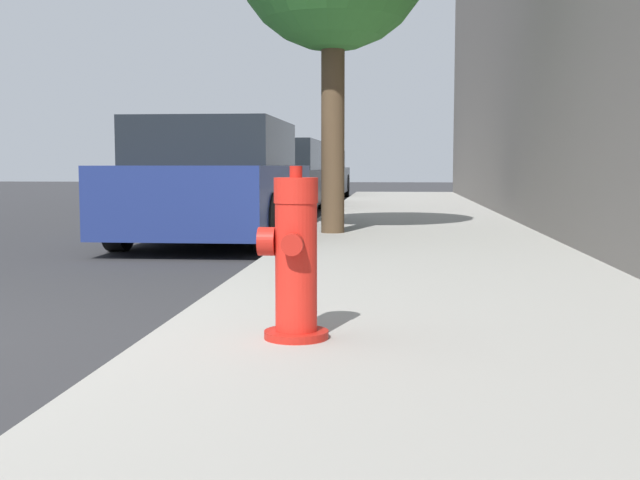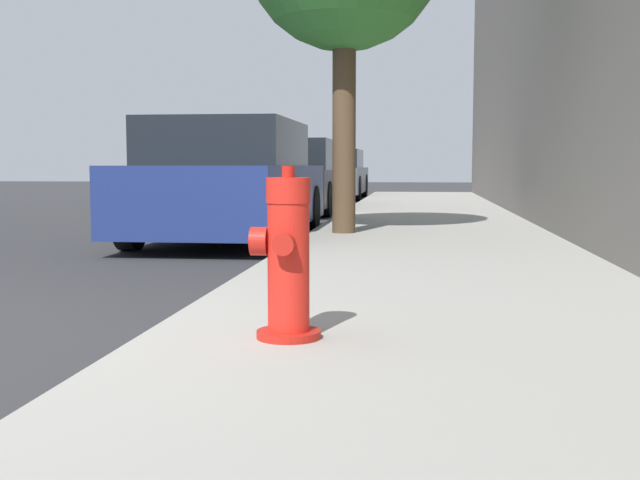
# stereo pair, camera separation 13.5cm
# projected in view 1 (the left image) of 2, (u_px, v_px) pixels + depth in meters

# --- Properties ---
(sidewalk_slab) EXTENTS (2.78, 40.00, 0.14)m
(sidewalk_slab) POSITION_uv_depth(u_px,v_px,m) (456.00, 361.00, 3.45)
(sidewalk_slab) COLOR #99968E
(sidewalk_slab) RESTS_ON ground_plane
(fire_hydrant) EXTENTS (0.31, 0.31, 0.77)m
(fire_hydrant) POSITION_uv_depth(u_px,v_px,m) (295.00, 260.00, 3.55)
(fire_hydrant) COLOR red
(fire_hydrant) RESTS_ON sidewalk_slab
(parked_car_near) EXTENTS (1.79, 4.44, 1.45)m
(parked_car_near) POSITION_uv_depth(u_px,v_px,m) (218.00, 183.00, 9.75)
(parked_car_near) COLOR navy
(parked_car_near) RESTS_ON ground_plane
(parked_car_mid) EXTENTS (1.77, 4.37, 1.40)m
(parked_car_mid) POSITION_uv_depth(u_px,v_px,m) (277.00, 178.00, 15.48)
(parked_car_mid) COLOR black
(parked_car_mid) RESTS_ON ground_plane
(parked_car_far) EXTENTS (1.81, 4.23, 1.33)m
(parked_car_far) POSITION_uv_depth(u_px,v_px,m) (313.00, 175.00, 21.74)
(parked_car_far) COLOR #4C5156
(parked_car_far) RESTS_ON ground_plane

